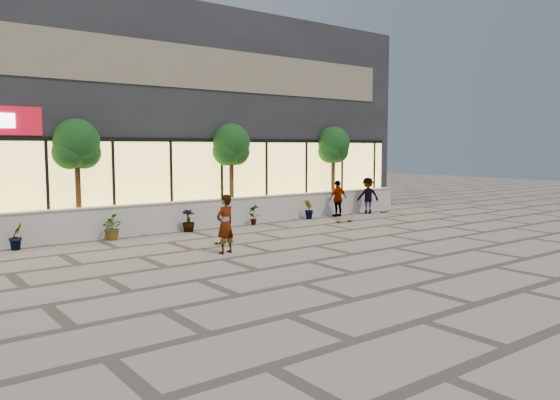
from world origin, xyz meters
TOP-DOWN VIEW (x-y plane):
  - ground at (0.00, 0.00)m, footprint 80.00×80.00m
  - planter_wall at (0.00, 7.00)m, footprint 22.00×0.42m
  - retail_building at (-0.00, 12.49)m, footprint 24.00×9.17m
  - shrub_b at (-5.70, 6.45)m, footprint 0.57×0.57m
  - shrub_c at (-2.90, 6.45)m, footprint 0.68×0.77m
  - shrub_d at (-0.10, 6.45)m, footprint 0.64×0.64m
  - shrub_e at (2.70, 6.45)m, footprint 0.46×0.35m
  - shrub_f at (5.50, 6.45)m, footprint 0.55×0.57m
  - tree_midwest at (-3.50, 7.70)m, footprint 1.60×1.50m
  - tree_mideast at (2.50, 7.70)m, footprint 1.60×1.50m
  - tree_east at (8.00, 7.70)m, footprint 1.60×1.50m
  - skater_center at (-1.15, 2.28)m, footprint 0.69×0.54m
  - skater_right_near at (7.00, 6.30)m, footprint 0.94×0.43m
  - skater_right_far at (8.83, 6.30)m, footprint 1.20×0.98m
  - skateboard_center at (-0.30, 3.74)m, footprint 0.89×0.42m
  - skateboard_right_near at (5.98, 4.88)m, footprint 0.90×0.42m
  - skateboard_right_far at (9.80, 6.20)m, footprint 0.70×0.48m

SIDE VIEW (x-z plane):
  - ground at x=0.00m, z-range 0.00..0.00m
  - skateboard_right_far at x=9.80m, z-range 0.03..0.11m
  - skateboard_center at x=-0.30m, z-range 0.03..0.14m
  - skateboard_right_near at x=5.98m, z-range 0.03..0.14m
  - shrub_b at x=-5.70m, z-range 0.00..0.81m
  - shrub_c at x=-2.90m, z-range 0.00..0.81m
  - shrub_d at x=-0.10m, z-range 0.00..0.81m
  - shrub_e at x=2.70m, z-range 0.00..0.81m
  - shrub_f at x=5.50m, z-range 0.00..0.81m
  - planter_wall at x=0.00m, z-range 0.00..1.04m
  - skater_right_near at x=7.00m, z-range 0.00..1.57m
  - skater_right_far at x=8.83m, z-range 0.00..1.62m
  - skater_center at x=-1.15m, z-range 0.00..1.67m
  - tree_midwest at x=-3.50m, z-range 1.03..4.94m
  - tree_mideast at x=2.50m, z-range 1.03..4.94m
  - tree_east at x=8.00m, z-range 1.03..4.94m
  - retail_building at x=0.00m, z-range 0.00..8.50m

